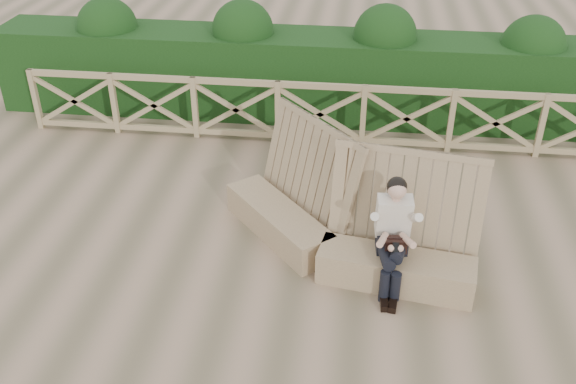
# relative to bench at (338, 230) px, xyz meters

# --- Properties ---
(ground) EXTENTS (60.00, 60.00, 0.00)m
(ground) POSITION_rel_bench_xyz_m (-0.49, -0.40, -0.39)
(ground) COLOR brown
(ground) RESTS_ON ground
(bench) EXTENTS (3.32, 2.26, 1.55)m
(bench) POSITION_rel_bench_xyz_m (0.00, 0.00, 0.00)
(bench) COLOR #85684C
(bench) RESTS_ON ground
(woman) EXTENTS (0.43, 0.89, 1.40)m
(woman) POSITION_rel_bench_xyz_m (0.66, -0.46, 0.35)
(woman) COLOR black
(woman) RESTS_ON ground
(guardrail) EXTENTS (10.10, 0.09, 1.10)m
(guardrail) POSITION_rel_bench_xyz_m (-0.49, 3.10, 0.17)
(guardrail) COLOR #8F7C53
(guardrail) RESTS_ON ground
(hedge) EXTENTS (12.00, 1.20, 1.50)m
(hedge) POSITION_rel_bench_xyz_m (-0.49, 4.30, 0.36)
(hedge) COLOR black
(hedge) RESTS_ON ground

